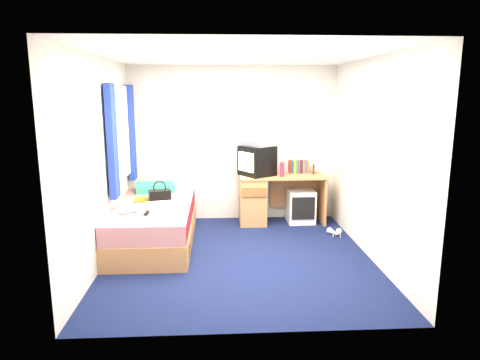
{
  "coord_description": "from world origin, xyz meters",
  "views": [
    {
      "loc": [
        -0.26,
        -4.96,
        1.98
      ],
      "look_at": [
        0.05,
        0.7,
        0.83
      ],
      "focal_mm": 32.0,
      "sensor_mm": 36.0,
      "label": 1
    }
  ],
  "objects": [
    {
      "name": "room_shell",
      "position": [
        0.0,
        0.0,
        1.45
      ],
      "size": [
        3.4,
        3.4,
        3.4
      ],
      "color": "white",
      "rests_on": "ground"
    },
    {
      "name": "colour_swatch_fan",
      "position": [
        -1.1,
        0.06,
        0.55
      ],
      "size": [
        0.23,
        0.14,
        0.01
      ],
      "primitive_type": "cube",
      "rotation": [
        0.0,
        0.0,
        -0.37
      ],
      "color": "#F7AF37",
      "rests_on": "bed"
    },
    {
      "name": "vcr",
      "position": [
        0.35,
        1.44,
        1.24
      ],
      "size": [
        0.49,
        0.51,
        0.08
      ],
      "primitive_type": "cube",
      "rotation": [
        0.0,
        0.0,
        -0.88
      ],
      "color": "silver",
      "rests_on": "crt_tv"
    },
    {
      "name": "picture_frame",
      "position": [
        1.25,
        1.52,
        0.82
      ],
      "size": [
        0.05,
        0.12,
        0.14
      ],
      "primitive_type": "cube",
      "rotation": [
        0.0,
        0.0,
        -0.29
      ],
      "color": "black",
      "rests_on": "desk"
    },
    {
      "name": "white_heels",
      "position": [
        1.41,
        0.74,
        0.04
      ],
      "size": [
        0.21,
        0.27,
        0.09
      ],
      "color": "silver",
      "rests_on": "ground"
    },
    {
      "name": "water_bottle",
      "position": [
        -1.34,
        0.16,
        0.58
      ],
      "size": [
        0.21,
        0.16,
        0.07
      ],
      "primitive_type": "cylinder",
      "rotation": [
        0.0,
        1.57,
        0.51
      ],
      "color": "silver",
      "rests_on": "bed"
    },
    {
      "name": "aerosol_can",
      "position": [
        0.59,
        1.5,
        0.84
      ],
      "size": [
        0.05,
        0.05,
        0.18
      ],
      "primitive_type": "cylinder",
      "rotation": [
        0.0,
        0.0,
        0.02
      ],
      "color": "white",
      "rests_on": "desk"
    },
    {
      "name": "bed",
      "position": [
        -1.1,
        0.56,
        0.27
      ],
      "size": [
        1.01,
        2.0,
        0.54
      ],
      "color": "tan",
      "rests_on": "ground"
    },
    {
      "name": "crt_tv",
      "position": [
        0.35,
        1.44,
        0.98
      ],
      "size": [
        0.6,
        0.61,
        0.45
      ],
      "rotation": [
        0.0,
        0.0,
        -0.98
      ],
      "color": "black",
      "rests_on": "desk"
    },
    {
      "name": "pillow",
      "position": [
        -1.18,
        1.33,
        0.6
      ],
      "size": [
        0.61,
        0.44,
        0.12
      ],
      "primitive_type": "cube",
      "rotation": [
        0.0,
        0.0,
        0.17
      ],
      "color": "#1A75AD",
      "rests_on": "bed"
    },
    {
      "name": "window_assembly",
      "position": [
        -1.55,
        0.9,
        1.42
      ],
      "size": [
        0.11,
        1.42,
        1.4
      ],
      "color": "silver",
      "rests_on": "room_shell"
    },
    {
      "name": "magazine",
      "position": [
        -1.28,
        0.81,
        0.55
      ],
      "size": [
        0.21,
        0.28,
        0.01
      ],
      "primitive_type": "cube",
      "rotation": [
        0.0,
        0.0,
        0.0
      ],
      "color": "#CCCD16",
      "rests_on": "bed"
    },
    {
      "name": "handbag",
      "position": [
        -1.04,
        0.78,
        0.62
      ],
      "size": [
        0.32,
        0.23,
        0.27
      ],
      "rotation": [
        0.0,
        0.0,
        0.27
      ],
      "color": "black",
      "rests_on": "bed"
    },
    {
      "name": "desk",
      "position": [
        0.46,
        1.44,
        0.41
      ],
      "size": [
        1.3,
        0.55,
        0.75
      ],
      "color": "tan",
      "rests_on": "ground"
    },
    {
      "name": "remote_control",
      "position": [
        -1.11,
        0.11,
        0.55
      ],
      "size": [
        0.08,
        0.17,
        0.02
      ],
      "primitive_type": "cube",
      "rotation": [
        0.0,
        0.0,
        -0.19
      ],
      "color": "black",
      "rests_on": "bed"
    },
    {
      "name": "towel",
      "position": [
        -0.96,
        0.23,
        0.59
      ],
      "size": [
        0.35,
        0.32,
        0.1
      ],
      "primitive_type": "cube",
      "rotation": [
        0.0,
        0.0,
        0.24
      ],
      "color": "silver",
      "rests_on": "bed"
    },
    {
      "name": "book_row",
      "position": [
        1.03,
        1.6,
        0.85
      ],
      "size": [
        0.31,
        0.13,
        0.2
      ],
      "color": "maroon",
      "rests_on": "desk"
    },
    {
      "name": "storage_cube",
      "position": [
        1.04,
        1.42,
        0.25
      ],
      "size": [
        0.41,
        0.41,
        0.51
      ],
      "primitive_type": "cube",
      "rotation": [
        0.0,
        0.0,
        0.01
      ],
      "color": "white",
      "rests_on": "ground"
    },
    {
      "name": "ground",
      "position": [
        0.0,
        0.0,
        0.0
      ],
      "size": [
        3.4,
        3.4,
        0.0
      ],
      "primitive_type": "plane",
      "color": "#0C1438",
      "rests_on": "ground"
    },
    {
      "name": "pink_water_bottle",
      "position": [
        0.72,
        1.3,
        0.85
      ],
      "size": [
        0.08,
        0.08,
        0.2
      ],
      "primitive_type": "cylinder",
      "rotation": [
        0.0,
        0.0,
        0.23
      ],
      "color": "#EE2146",
      "rests_on": "desk"
    }
  ]
}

